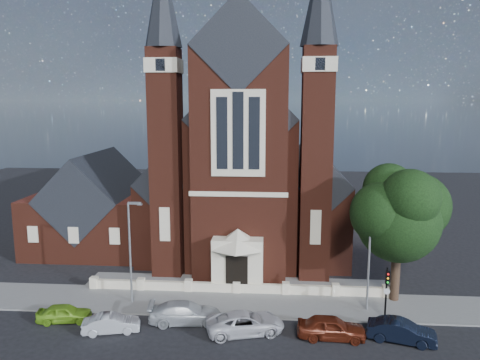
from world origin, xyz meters
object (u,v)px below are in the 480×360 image
Objects in this scene: car_silver_a at (111,324)px; car_white_suv at (245,323)px; parish_hall at (97,210)px; church at (249,167)px; traffic_signal at (387,287)px; car_dark_red at (331,327)px; street_lamp_left at (131,247)px; street_lamp_right at (371,252)px; street_tree at (401,216)px; car_silver_b at (186,313)px; car_navy at (401,331)px; car_lime_van at (64,313)px.

car_white_suv is (9.10, 0.60, 0.11)m from car_silver_a.
parish_hall is at bearing 9.34° from car_silver_a.
church reaches higher than parish_hall.
traffic_signal is 5.31m from car_dark_red.
church reaches higher than street_lamp_left.
car_dark_red is at bearing -126.55° from street_lamp_right.
parish_hall is at bearing 53.28° from car_dark_red.
street_lamp_left is at bearing 50.61° from car_white_suv.
car_silver_b is (-15.81, -4.60, -6.21)m from street_tree.
car_silver_a is at bearing 106.01° from car_navy.
street_lamp_right is 1.52× the size of car_white_suv.
street_tree is at bearing -53.83° from church.
street_lamp_left is at bearing -112.66° from church.
street_tree is 5.70m from traffic_signal.
traffic_signal is at bearing -115.95° from street_tree.
church is at bearing -32.61° from car_silver_a.
parish_hall is 33.18m from car_navy.
traffic_signal is 19.34m from car_silver_a.
street_lamp_right is 1.56× the size of car_silver_b.
car_lime_van is at bearing 102.78° from car_navy.
street_tree reaches higher than car_silver_b.
parish_hall is 21.44m from car_silver_b.
car_silver_b is at bearing -52.87° from parish_hall.
car_white_suv reaches higher than car_silver_a.
car_navy is (-1.22, -6.16, -6.24)m from street_tree.
car_silver_b is 10.17m from car_dark_red.
church is 26.39m from car_lime_van.
street_lamp_left is at bearing -14.92° from car_silver_a.
car_silver_a is at bearing -108.72° from church.
street_lamp_left is 1.52× the size of car_white_suv.
car_navy is (19.29, -4.45, -3.88)m from street_lamp_left.
church is at bearing 41.35° from car_navy.
car_lime_van is 23.28m from car_navy.
car_silver_b is (-3.21, -21.84, -7.43)m from church.
car_dark_red is at bearing -102.48° from car_lime_van.
car_navy is (1.29, -4.45, -3.88)m from street_lamp_right.
street_lamp_right is at bearing 120.01° from traffic_signal.
street_lamp_right is 14.14m from car_silver_b.
street_tree is (12.60, -17.23, -1.23)m from church.
parish_hall is at bearing 156.74° from street_tree.
car_dark_red is (14.85, 0.29, 0.14)m from car_silver_a.
car_silver_a is 5.10m from car_silver_b.
car_silver_a is at bearing -165.58° from street_lamp_right.
car_white_suv is (9.02, -4.06, -3.86)m from street_lamp_left.
church is 26.03m from car_silver_a.
church is 23.29m from car_silver_b.
car_navy is (19.37, 0.20, 0.09)m from car_silver_a.
church is at bearing 67.34° from street_lamp_left.
church reaches higher than car_dark_red.
parish_hall is 2.78× the size of car_navy.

